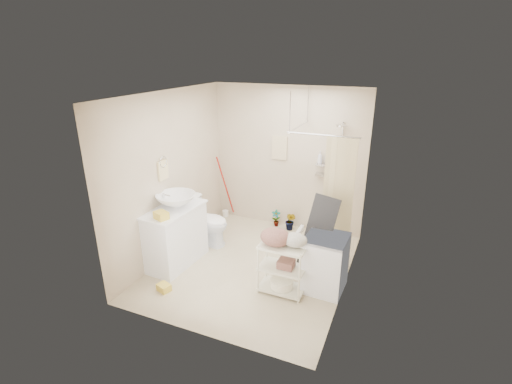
% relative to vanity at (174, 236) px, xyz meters
% --- Properties ---
extents(floor, '(3.20, 3.20, 0.00)m').
position_rel_vanity_xyz_m(floor, '(1.16, 0.36, -0.46)').
color(floor, beige).
rests_on(floor, ground).
extents(ceiling, '(2.80, 3.20, 0.04)m').
position_rel_vanity_xyz_m(ceiling, '(1.16, 0.36, 2.14)').
color(ceiling, silver).
rests_on(ceiling, ground).
extents(wall_back, '(2.80, 0.04, 2.60)m').
position_rel_vanity_xyz_m(wall_back, '(1.16, 1.96, 0.84)').
color(wall_back, beige).
rests_on(wall_back, ground).
extents(wall_front, '(2.80, 0.04, 2.60)m').
position_rel_vanity_xyz_m(wall_front, '(1.16, -1.24, 0.84)').
color(wall_front, beige).
rests_on(wall_front, ground).
extents(wall_left, '(0.04, 3.20, 2.60)m').
position_rel_vanity_xyz_m(wall_left, '(-0.24, 0.36, 0.84)').
color(wall_left, beige).
rests_on(wall_left, ground).
extents(wall_right, '(0.04, 3.20, 2.60)m').
position_rel_vanity_xyz_m(wall_right, '(2.56, 0.36, 0.84)').
color(wall_right, beige).
rests_on(wall_right, ground).
extents(vanity, '(0.66, 1.09, 0.92)m').
position_rel_vanity_xyz_m(vanity, '(0.00, 0.00, 0.00)').
color(vanity, white).
rests_on(vanity, ground).
extents(sink, '(0.61, 0.61, 0.21)m').
position_rel_vanity_xyz_m(sink, '(0.03, 0.08, 0.56)').
color(sink, white).
rests_on(sink, vanity).
extents(counter_basket, '(0.23, 0.21, 0.11)m').
position_rel_vanity_xyz_m(counter_basket, '(0.08, -0.37, 0.52)').
color(counter_basket, gold).
rests_on(counter_basket, vanity).
extents(floor_basket, '(0.31, 0.27, 0.14)m').
position_rel_vanity_xyz_m(floor_basket, '(0.27, -0.70, -0.39)').
color(floor_basket, yellow).
rests_on(floor_basket, ground).
extents(toilet, '(0.84, 0.53, 0.82)m').
position_rel_vanity_xyz_m(toilet, '(0.12, 0.75, -0.05)').
color(toilet, white).
rests_on(toilet, ground).
extents(mop, '(0.15, 0.15, 1.25)m').
position_rel_vanity_xyz_m(mop, '(-0.08, 1.85, 0.16)').
color(mop, '#A20F07').
rests_on(mop, ground).
extents(potted_plant_a, '(0.20, 0.16, 0.32)m').
position_rel_vanity_xyz_m(potted_plant_a, '(1.01, 1.82, -0.30)').
color(potted_plant_a, brown).
rests_on(potted_plant_a, ground).
extents(potted_plant_b, '(0.24, 0.21, 0.36)m').
position_rel_vanity_xyz_m(potted_plant_b, '(1.32, 1.76, -0.28)').
color(potted_plant_b, brown).
rests_on(potted_plant_b, ground).
extents(hanging_towel, '(0.28, 0.03, 0.42)m').
position_rel_vanity_xyz_m(hanging_towel, '(1.01, 1.94, 1.04)').
color(hanging_towel, beige).
rests_on(hanging_towel, wall_back).
extents(towel_ring, '(0.04, 0.22, 0.34)m').
position_rel_vanity_xyz_m(towel_ring, '(-0.22, 0.16, 1.01)').
color(towel_ring, beige).
rests_on(towel_ring, wall_left).
extents(tp_holder, '(0.08, 0.12, 0.14)m').
position_rel_vanity_xyz_m(tp_holder, '(-0.20, 0.41, 0.26)').
color(tp_holder, white).
rests_on(tp_holder, wall_left).
extents(shower, '(1.10, 1.10, 2.10)m').
position_rel_vanity_xyz_m(shower, '(2.01, 1.41, 0.59)').
color(shower, white).
rests_on(shower, ground).
extents(shampoo_bottle_a, '(0.11, 0.11, 0.21)m').
position_rel_vanity_xyz_m(shampoo_bottle_a, '(1.77, 1.86, 0.96)').
color(shampoo_bottle_a, silver).
rests_on(shampoo_bottle_a, shower).
extents(shampoo_bottle_b, '(0.10, 0.10, 0.16)m').
position_rel_vanity_xyz_m(shampoo_bottle_b, '(1.92, 1.87, 0.94)').
color(shampoo_bottle_b, '#4162A9').
rests_on(shampoo_bottle_b, shower).
extents(washing_machine, '(0.57, 0.59, 0.80)m').
position_rel_vanity_xyz_m(washing_machine, '(2.30, 0.23, -0.06)').
color(washing_machine, white).
rests_on(washing_machine, ground).
extents(laundry_rack, '(0.62, 0.37, 0.86)m').
position_rel_vanity_xyz_m(laundry_rack, '(1.78, -0.08, -0.03)').
color(laundry_rack, beige).
rests_on(laundry_rack, ground).
extents(ironing_board, '(0.37, 0.12, 1.30)m').
position_rel_vanity_xyz_m(ironing_board, '(2.13, 0.39, 0.19)').
color(ironing_board, black).
rests_on(ironing_board, ground).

